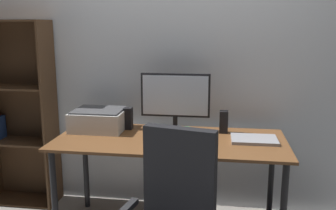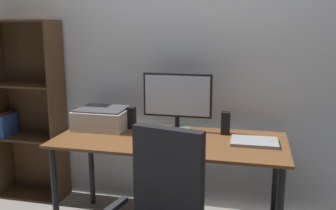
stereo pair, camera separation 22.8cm
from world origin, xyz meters
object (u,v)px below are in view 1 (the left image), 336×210
desk (170,149)px  laptop (254,139)px  speaker_right (224,122)px  speaker_left (128,118)px  printer (99,120)px  mouse (199,146)px  monitor (175,98)px  keyboard (168,147)px  coffee_mug (186,134)px  bookshelf (19,115)px

desk → laptop: laptop is taller
speaker_right → laptop: bearing=-39.7°
speaker_left → printer: bearing=-167.2°
mouse → desk: bearing=149.7°
laptop → speaker_right: speaker_right is taller
desk → laptop: 0.60m
monitor → keyboard: bearing=-89.2°
desk → coffee_mug: size_ratio=17.24×
bookshelf → coffee_mug: bearing=-14.6°
mouse → speaker_left: speaker_left is taller
keyboard → speaker_right: bearing=49.3°
speaker_right → bookshelf: bookshelf is taller
desk → speaker_left: speaker_left is taller
desk → laptop: (0.59, 0.03, 0.09)m
mouse → speaker_right: 0.43m
speaker_left → monitor: bearing=1.2°
mouse → monitor: bearing=127.2°
coffee_mug → speaker_right: (0.26, 0.24, 0.04)m
mouse → speaker_right: bearing=77.5°
monitor → coffee_mug: monitor is taller
printer → speaker_left: bearing=12.8°
coffee_mug → printer: (-0.70, 0.19, 0.03)m
mouse → speaker_left: size_ratio=0.56×
keyboard → mouse: bearing=7.5°
monitor → speaker_left: size_ratio=3.11×
coffee_mug → bookshelf: bookshelf is taller
desk → speaker_left: 0.45m
monitor → bookshelf: 1.41m
mouse → laptop: 0.43m
desk → bookshelf: bearing=165.4°
keyboard → printer: (-0.60, 0.37, 0.07)m
desk → speaker_right: speaker_right is taller
printer → coffee_mug: bearing=-15.3°
desk → mouse: size_ratio=17.20×
coffee_mug → speaker_right: size_ratio=0.56×
desk → coffee_mug: bearing=-14.6°
desk → monitor: 0.40m
monitor → keyboard: monitor is taller
monitor → speaker_left: monitor is taller
mouse → speaker_left: (-0.58, 0.39, 0.07)m
keyboard → speaker_right: (0.36, 0.42, 0.08)m
keyboard → mouse: size_ratio=3.02×
speaker_left → speaker_right: bearing=0.0°
speaker_right → printer: speaker_right is taller
coffee_mug → monitor: bearing=113.4°
monitor → coffee_mug: bearing=-66.6°
speaker_left → speaker_right: (0.74, 0.00, 0.00)m
desk → keyboard: keyboard is taller
desk → speaker_right: (0.38, 0.21, 0.17)m
bookshelf → monitor: bearing=-5.8°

